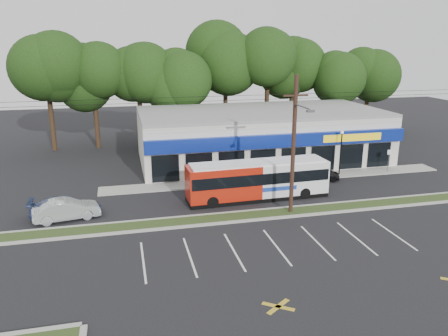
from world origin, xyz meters
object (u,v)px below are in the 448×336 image
object	(u,v)px
lamp_post	(341,148)
car_dark	(317,173)
utility_pole	(292,141)
pedestrian_b	(249,174)
metrobus	(258,179)
car_silver	(66,209)
sign_post	(389,157)
pedestrian_a	(321,169)
car_blue	(66,207)

from	to	relation	value
lamp_post	car_dark	size ratio (longest dim) A/B	1.05
utility_pole	pedestrian_b	world-z (taller)	utility_pole
metrobus	car_silver	world-z (taller)	metrobus
sign_post	pedestrian_a	distance (m)	7.04
metrobus	pedestrian_b	size ratio (longest dim) A/B	6.85
utility_pole	car_dark	world-z (taller)	utility_pole
lamp_post	car_blue	xyz separation A→B (m)	(-24.00, -4.72, -1.95)
lamp_post	metrobus	distance (m)	10.42
lamp_post	metrobus	xyz separation A→B (m)	(-9.44, -4.30, -1.05)
car_silver	sign_post	bearing A→B (deg)	-90.53
car_dark	car_silver	size ratio (longest dim) A/B	0.89
pedestrian_a	pedestrian_b	bearing A→B (deg)	-23.20
utility_pole	sign_post	world-z (taller)	utility_pole
sign_post	pedestrian_b	world-z (taller)	sign_post
lamp_post	car_silver	size ratio (longest dim) A/B	0.94
sign_post	car_dark	size ratio (longest dim) A/B	0.55
car_blue	pedestrian_a	xyz separation A→B (m)	(22.00, 4.42, 0.04)
utility_pole	lamp_post	size ratio (longest dim) A/B	11.76
sign_post	pedestrian_b	size ratio (longest dim) A/B	1.33
sign_post	pedestrian_b	xyz separation A→B (m)	(-14.00, -0.07, -0.72)
lamp_post	car_dark	xyz separation A→B (m)	(-2.77, -1.03, -1.98)
utility_pole	metrobus	world-z (taller)	utility_pole
sign_post	car_silver	world-z (taller)	sign_post
sign_post	pedestrian_b	distance (m)	14.02
car_dark	pedestrian_a	bearing A→B (deg)	-37.57
metrobus	pedestrian_a	size ratio (longest dim) A/B	7.50
metrobus	car_silver	xyz separation A→B (m)	(-14.44, -1.00, -0.88)
car_dark	sign_post	bearing A→B (deg)	-75.02
car_silver	pedestrian_b	bearing A→B (deg)	-81.92
car_blue	pedestrian_a	world-z (taller)	pedestrian_a
lamp_post	pedestrian_a	bearing A→B (deg)	-171.47
car_dark	pedestrian_b	size ratio (longest dim) A/B	2.40
utility_pole	car_silver	bearing A→B (deg)	170.70
utility_pole	car_blue	distance (m)	16.81
car_dark	car_blue	bearing A→B (deg)	108.92
metrobus	pedestrian_a	world-z (taller)	metrobus
utility_pole	car_silver	distance (m)	16.59
utility_pole	car_silver	xyz separation A→B (m)	(-15.71, 2.57, -4.67)
car_dark	pedestrian_a	distance (m)	1.07
lamp_post	pedestrian_a	size ratio (longest dim) A/B	2.78
pedestrian_a	car_silver	bearing A→B (deg)	-10.33
metrobus	pedestrian_b	distance (m)	4.10
metrobus	car_dark	xyz separation A→B (m)	(6.66, 3.27, -0.94)
utility_pole	car_blue	bearing A→B (deg)	168.73
car_dark	car_silver	xyz separation A→B (m)	(-21.11, -4.27, 0.06)
utility_pole	metrobus	xyz separation A→B (m)	(-1.27, 3.57, -3.79)
lamp_post	sign_post	xyz separation A→B (m)	(5.00, -0.23, -1.12)
car_dark	pedestrian_b	bearing A→B (deg)	92.38
utility_pole	metrobus	distance (m)	5.36
utility_pole	car_blue	xyz separation A→B (m)	(-15.83, 3.15, -4.69)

